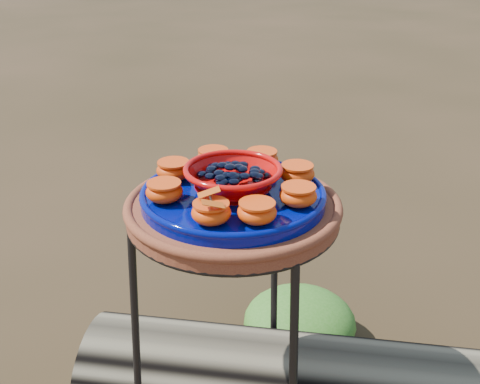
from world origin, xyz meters
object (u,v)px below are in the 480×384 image
at_px(red_bowl, 233,180).
at_px(terracotta_saucer, 233,210).
at_px(plant_stand, 234,362).
at_px(cobalt_plate, 233,197).

bearing_deg(red_bowl, terracotta_saucer, 0.00).
bearing_deg(terracotta_saucer, red_bowl, 0.00).
bearing_deg(terracotta_saucer, plant_stand, 0.00).
bearing_deg(red_bowl, plant_stand, 0.00).
distance_m(cobalt_plate, red_bowl, 0.04).
height_order(plant_stand, cobalt_plate, cobalt_plate).
height_order(plant_stand, red_bowl, red_bowl).
bearing_deg(cobalt_plate, red_bowl, 0.00).
relative_size(terracotta_saucer, cobalt_plate, 1.17).
height_order(plant_stand, terracotta_saucer, terracotta_saucer).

